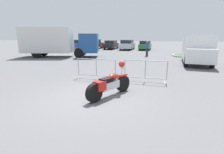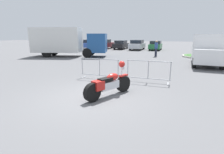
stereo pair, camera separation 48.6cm
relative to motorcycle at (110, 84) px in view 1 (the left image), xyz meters
name	(u,v)px [view 1 (the left image)]	position (x,y,z in m)	size (l,w,h in m)	color
ground_plane	(93,98)	(-0.55, -0.32, -0.48)	(120.00, 120.00, 0.00)	#5B5B5E
motorcycle	(110,84)	(0.00, 0.00, 0.00)	(1.27, 2.04, 1.27)	black
crowd_barrier_near	(96,69)	(-1.24, 2.38, 0.07)	(2.12, 0.57, 1.07)	#9EA0A5
crowd_barrier_far	(145,71)	(1.24, 2.38, 0.07)	(2.12, 0.57, 1.07)	#9EA0A5
box_truck	(56,41)	(-8.05, 10.71, 1.15)	(8.00, 3.80, 2.98)	silver
delivery_van	(197,48)	(5.11, 8.98, 0.76)	(2.57, 5.21, 2.31)	white
parked_car_blue	(79,44)	(-10.17, 21.83, 0.26)	(2.09, 4.45, 1.47)	#284799
parked_car_maroon	(94,44)	(-7.43, 21.59, 0.28)	(2.16, 4.59, 1.52)	maroon
parked_car_black	(111,45)	(-4.69, 22.09, 0.22)	(1.97, 4.19, 1.38)	black
parked_car_silver	(127,45)	(-1.95, 21.32, 0.27)	(2.12, 4.52, 1.49)	#B7BABF
parked_car_green	(145,45)	(0.79, 21.68, 0.21)	(1.95, 4.14, 1.37)	#236B38
pedestrian	(147,48)	(1.18, 13.21, 0.44)	(0.35, 0.35, 1.69)	#262838
planter_island	(194,53)	(6.13, 14.26, -0.18)	(4.06, 4.06, 1.15)	#ADA89E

